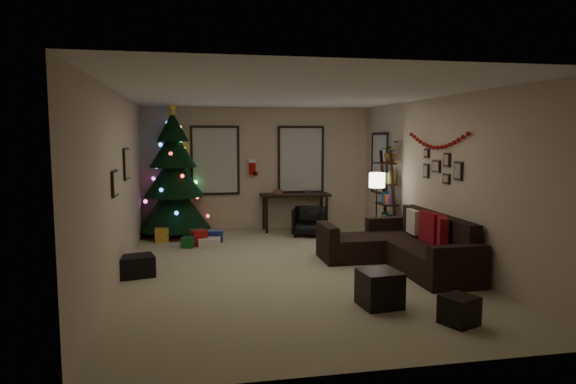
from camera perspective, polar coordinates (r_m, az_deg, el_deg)
The scene contains 29 objects.
floor at distance 7.94m, azimuth 0.12°, elevation -8.77°, with size 7.00×7.00×0.00m, color tan.
ceiling at distance 7.69m, azimuth 0.12°, elevation 11.05°, with size 7.00×7.00×0.00m, color white.
wall_back at distance 11.14m, azimuth -3.36°, elevation 2.61°, with size 5.00×5.00×0.00m, color beige.
wall_front at distance 4.34m, azimuth 9.09°, elevation -3.22°, with size 5.00×5.00×0.00m, color beige.
wall_left at distance 7.62m, azimuth -18.65°, elevation 0.60°, with size 7.00×7.00×0.00m, color beige.
wall_right at distance 8.54m, azimuth 16.82°, elevation 1.24°, with size 7.00×7.00×0.00m, color beige.
window_back_left at distance 11.02m, azimuth -8.26°, elevation 3.56°, with size 1.05×0.06×1.50m.
window_back_right at distance 11.27m, azimuth 1.46°, elevation 3.68°, with size 1.05×0.06×1.50m.
window_right_wall at distance 10.83m, azimuth 10.41°, elevation 3.21°, with size 0.06×0.90×1.30m.
christmas_tree at distance 10.71m, azimuth -12.81°, elevation 1.30°, with size 1.50×1.50×2.80m.
presents at distance 9.91m, azimuth -10.42°, elevation -5.13°, with size 1.30×0.89×0.30m.
sofa at distance 8.33m, azimuth 12.94°, elevation -6.25°, with size 1.80×2.62×0.85m.
pillow_red_a at distance 7.91m, azimuth 17.06°, elevation -4.34°, with size 0.12×0.46×0.46m, color maroon.
pillow_red_b at distance 8.26m, azimuth 15.77°, elevation -3.87°, with size 0.13×0.48×0.48m, color maroon.
pillow_cream at distance 8.77m, azimuth 14.05°, elevation -3.29°, with size 0.12×0.41×0.41m, color beige.
ottoman_near at distance 6.33m, azimuth 10.33°, elevation -10.73°, with size 0.46×0.46×0.44m, color black.
ottoman_far at distance 5.99m, azimuth 18.81°, elevation -12.56°, with size 0.34×0.34×0.32m, color black.
desk at distance 11.06m, azimuth 0.80°, elevation -0.69°, with size 1.51×0.54×0.81m.
desk_chair at distance 10.52m, azimuth 2.38°, elevation -3.33°, with size 0.59×0.55×0.61m, color black.
bookshelf at distance 10.03m, azimuth 11.22°, elevation -0.65°, with size 0.30×0.53×1.80m.
potted_plant at distance 9.86m, azimuth 11.58°, elevation 4.86°, with size 0.49×0.43×0.55m, color #4C4C4C.
floor_lamp at distance 9.57m, azimuth 10.04°, elevation 0.79°, with size 0.29×0.29×1.39m.
art_map at distance 8.43m, azimuth -17.83°, elevation 3.07°, with size 0.04×0.60×0.50m.
art_abstract at distance 7.13m, azimuth -19.03°, elevation 0.94°, with size 0.04×0.45×0.35m.
gallery at distance 8.45m, azimuth 16.98°, elevation 2.69°, with size 0.03×1.25×0.54m.
garland at distance 8.55m, azimuth 16.44°, elevation 5.64°, with size 0.08×1.90×0.30m, color #A5140C, non-canonical shape.
stocking_left at distance 11.03m, azimuth -4.02°, elevation 2.86°, with size 0.20×0.05×0.36m.
stocking_right at distance 11.23m, azimuth -2.46°, elevation 3.39°, with size 0.20×0.05×0.36m.
storage_bin at distance 7.85m, azimuth -17.23°, elevation -8.06°, with size 0.62×0.41×0.31m, color black.
Camera 1 is at (-1.48, -7.52, 2.06)m, focal length 31.38 mm.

